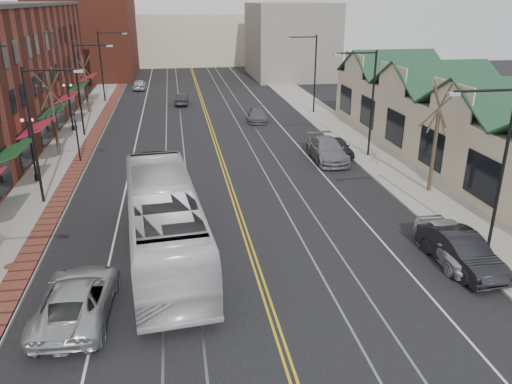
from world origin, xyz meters
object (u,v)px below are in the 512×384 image
object	(u,v)px
parked_car_b	(461,251)
parked_car_a	(451,242)
parked_car_c	(327,150)
parked_suv	(77,299)
parked_car_d	(338,147)
transit_bus	(164,221)

from	to	relation	value
parked_car_b	parked_car_a	bearing A→B (deg)	85.48
parked_car_c	parked_car_b	bearing A→B (deg)	-84.53
parked_suv	parked_car_b	xyz separation A→B (m)	(16.80, 1.14, 0.03)
parked_suv	parked_car_b	bearing A→B (deg)	-173.49
parked_car_a	parked_car_b	world-z (taller)	parked_car_a
parked_suv	parked_car_d	distance (m)	25.47
parked_car_d	transit_bus	bearing A→B (deg)	-135.27
parked_car_b	parked_car_c	xyz separation A→B (m)	(-1.27, 16.79, 0.01)
transit_bus	parked_car_b	distance (m)	13.86
parked_car_a	parked_car_c	world-z (taller)	parked_car_a
transit_bus	parked_car_b	world-z (taller)	transit_bus
transit_bus	parked_car_d	world-z (taller)	transit_bus
parked_suv	parked_car_a	size ratio (longest dim) A/B	1.15
transit_bus	parked_car_b	size ratio (longest dim) A/B	2.67
parked_suv	parked_car_d	bearing A→B (deg)	-128.67
parked_car_c	parked_car_d	xyz separation A→B (m)	(1.27, 1.20, -0.16)
parked_suv	parked_car_d	world-z (taller)	parked_suv
parked_suv	parked_car_d	xyz separation A→B (m)	(16.80, 19.14, -0.13)
parked_car_c	parked_car_d	world-z (taller)	parked_car_c
parked_car_d	parked_car_a	bearing A→B (deg)	-92.84
parked_car_a	parked_car_b	xyz separation A→B (m)	(0.00, -0.85, -0.02)
parked_car_b	parked_car_c	world-z (taller)	parked_car_c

